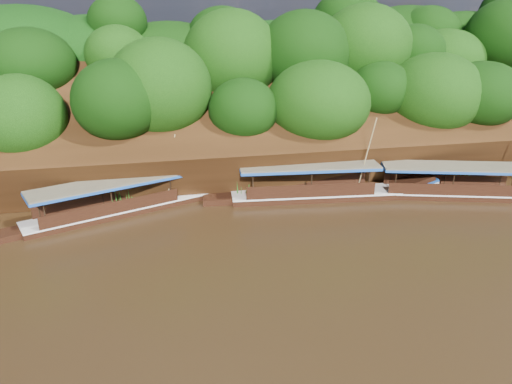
% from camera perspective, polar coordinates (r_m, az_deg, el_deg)
% --- Properties ---
extents(ground, '(160.00, 160.00, 0.00)m').
position_cam_1_polar(ground, '(31.05, 10.35, -6.24)').
color(ground, black).
rests_on(ground, ground).
extents(riverbank, '(120.00, 30.06, 19.40)m').
position_cam_1_polar(riverbank, '(50.90, 1.00, 7.05)').
color(riverbank, black).
rests_on(riverbank, ground).
extents(boat_0, '(15.31, 6.13, 6.32)m').
position_cam_1_polar(boat_0, '(41.47, 23.17, 0.21)').
color(boat_0, black).
rests_on(boat_0, ground).
extents(boat_1, '(15.88, 3.81, 6.89)m').
position_cam_1_polar(boat_1, '(38.43, 8.34, 0.26)').
color(boat_1, black).
rests_on(boat_1, ground).
extents(boat_2, '(15.27, 7.64, 5.53)m').
position_cam_1_polar(boat_2, '(36.71, -14.12, -1.26)').
color(boat_2, black).
rests_on(boat_2, ground).
extents(reeds, '(49.26, 2.46, 2.06)m').
position_cam_1_polar(reeds, '(38.14, 0.12, 0.72)').
color(reeds, '#24691A').
rests_on(reeds, ground).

